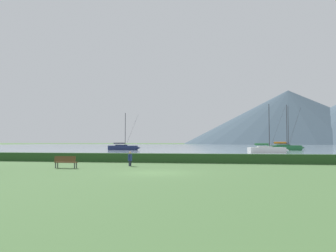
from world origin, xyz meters
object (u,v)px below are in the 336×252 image
Objects in this scene: sailboat_slip_2 at (267,150)px; sailboat_slip_5 at (285,147)px; park_bench_near_path at (66,161)px; person_seated_viewer at (130,158)px; sailboat_slip_0 at (287,147)px; sailboat_slip_6 at (123,147)px.

sailboat_slip_2 is 21.26m from sailboat_slip_5.
person_seated_viewer reaches higher than park_bench_near_path.
sailboat_slip_5 is 6.28× the size of park_bench_near_path.
park_bench_near_path is 1.41× the size of person_seated_viewer.
sailboat_slip_0 is 1.10× the size of sailboat_slip_5.
person_seated_viewer is at bearing -121.09° from sailboat_slip_5.
sailboat_slip_5 reaches higher than park_bench_near_path.
sailboat_slip_2 is 39.97m from person_seated_viewer.
sailboat_slip_0 is 45.42m from sailboat_slip_6.
sailboat_slip_6 is at bearing 140.51° from sailboat_slip_2.
person_seated_viewer is (-15.58, -36.81, 0.05)m from sailboat_slip_2.
sailboat_slip_5 is 8.87× the size of person_seated_viewer.
person_seated_viewer is at bearing 35.52° from park_bench_near_path.
sailboat_slip_2 is 0.83× the size of sailboat_slip_5.
sailboat_slip_2 is 5.20× the size of park_bench_near_path.
sailboat_slip_6 reaches higher than park_bench_near_path.
sailboat_slip_6 is (-39.65, -3.89, -0.05)m from sailboat_slip_5.
sailboat_slip_5 is at bearing 66.62° from park_bench_near_path.
sailboat_slip_5 reaches higher than sailboat_slip_2.
sailboat_slip_6 is at bearing 103.59° from park_bench_near_path.
sailboat_slip_0 is 9.72× the size of person_seated_viewer.
sailboat_slip_2 is at bearing 63.85° from park_bench_near_path.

